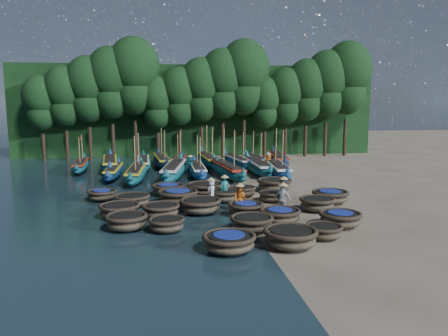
{
  "coord_description": "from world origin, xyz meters",
  "views": [
    {
      "loc": [
        -4.2,
        -26.32,
        5.98
      ],
      "look_at": [
        0.23,
        4.21,
        1.3
      ],
      "focal_mm": 35.0,
      "sensor_mm": 36.0,
      "label": 1
    }
  ],
  "objects": [
    {
      "name": "long_boat_5",
      "position": [
        -1.3,
        8.59,
        0.52
      ],
      "size": [
        1.37,
        7.76,
        3.3
      ],
      "rotation": [
        0.0,
        0.0,
        0.0
      ],
      "color": "navy",
      "rests_on": "ground"
    },
    {
      "name": "long_boat_9",
      "position": [
        -11.18,
        12.76,
        0.49
      ],
      "size": [
        1.8,
        7.27,
        3.1
      ],
      "rotation": [
        0.0,
        0.0,
        0.07
      ],
      "color": "#105B55",
      "rests_on": "ground"
    },
    {
      "name": "tree_12",
      "position": [
        11.6,
        20.0,
        7.32
      ],
      "size": [
        4.51,
        4.51,
        10.63
      ],
      "color": "black",
      "rests_on": "ground"
    },
    {
      "name": "coracle_12",
      "position": [
        -2.15,
        -3.41,
        0.46
      ],
      "size": [
        2.52,
        2.52,
        0.81
      ],
      "rotation": [
        0.0,
        0.0,
        0.22
      ],
      "color": "brown",
      "rests_on": "ground"
    },
    {
      "name": "coracle_20",
      "position": [
        -7.83,
        0.59,
        0.38
      ],
      "size": [
        1.88,
        1.88,
        0.65
      ],
      "rotation": [
        0.0,
        0.0,
        0.14
      ],
      "color": "brown",
      "rests_on": "ground"
    },
    {
      "name": "fisherman_5",
      "position": [
        -1.83,
        9.4,
        0.83
      ],
      "size": [
        1.51,
        1.11,
        1.78
      ],
      "rotation": [
        0.0,
        0.0,
        2.64
      ],
      "color": "#1B7475",
      "rests_on": "ground"
    },
    {
      "name": "coracle_3",
      "position": [
        1.0,
        -9.56,
        0.47
      ],
      "size": [
        2.49,
        2.49,
        0.82
      ],
      "rotation": [
        0.0,
        0.0,
        -0.2
      ],
      "color": "brown",
      "rests_on": "ground"
    },
    {
      "name": "tree_2",
      "position": [
        -11.4,
        20.0,
        7.32
      ],
      "size": [
        4.51,
        4.51,
        10.63
      ],
      "color": "black",
      "rests_on": "ground"
    },
    {
      "name": "long_boat_10",
      "position": [
        -8.66,
        12.72,
        0.6
      ],
      "size": [
        2.48,
        8.91,
        1.58
      ],
      "rotation": [
        0.0,
        0.0,
        0.11
      ],
      "color": "navy",
      "rests_on": "ground"
    },
    {
      "name": "long_boat_6",
      "position": [
        0.99,
        7.71,
        0.6
      ],
      "size": [
        2.66,
        8.84,
        3.78
      ],
      "rotation": [
        0.0,
        0.0,
        0.13
      ],
      "color": "#105B55",
      "rests_on": "ground"
    },
    {
      "name": "fisherman_6",
      "position": [
        4.8,
        9.4,
        0.89
      ],
      "size": [
        0.95,
        0.95,
        1.86
      ],
      "rotation": [
        0.0,
        0.0,
        2.37
      ],
      "color": "#C4621A",
      "rests_on": "ground"
    },
    {
      "name": "tree_3",
      "position": [
        -9.1,
        20.0,
        8.0
      ],
      "size": [
        4.92,
        4.92,
        11.6
      ],
      "color": "black",
      "rests_on": "ground"
    },
    {
      "name": "long_boat_14",
      "position": [
        0.15,
        13.96,
        0.6
      ],
      "size": [
        2.13,
        8.86,
        3.77
      ],
      "rotation": [
        0.0,
        0.0,
        0.07
      ],
      "color": "#105B55",
      "rests_on": "ground"
    },
    {
      "name": "long_boat_11",
      "position": [
        -5.8,
        12.9,
        0.54
      ],
      "size": [
        1.66,
        8.1,
        1.43
      ],
      "rotation": [
        0.0,
        0.0,
        0.03
      ],
      "color": "#105B55",
      "rests_on": "ground"
    },
    {
      "name": "tree_9",
      "position": [
        4.7,
        20.0,
        8.67
      ],
      "size": [
        5.34,
        5.34,
        12.58
      ],
      "color": "black",
      "rests_on": "ground"
    },
    {
      "name": "tree_5",
      "position": [
        -4.5,
        20.0,
        5.97
      ],
      "size": [
        3.68,
        3.68,
        8.68
      ],
      "color": "black",
      "rests_on": "ground"
    },
    {
      "name": "fisherman_4",
      "position": [
        2.2,
        -4.21,
        0.89
      ],
      "size": [
        1.0,
        0.93,
        1.85
      ],
      "rotation": [
        0.0,
        0.0,
        2.46
      ],
      "color": "silver",
      "rests_on": "ground"
    },
    {
      "name": "fisherman_3",
      "position": [
        2.84,
        -2.11,
        0.85
      ],
      "size": [
        0.93,
        1.19,
        1.81
      ],
      "rotation": [
        0.0,
        0.0,
        1.21
      ],
      "color": "black",
      "rests_on": "ground"
    },
    {
      "name": "long_boat_4",
      "position": [
        -3.21,
        7.99,
        0.62
      ],
      "size": [
        3.05,
        9.1,
        1.62
      ],
      "rotation": [
        0.0,
        0.0,
        -0.16
      ],
      "color": "#105B55",
      "rests_on": "ground"
    },
    {
      "name": "long_boat_13",
      "position": [
        -2.65,
        13.02,
        0.51
      ],
      "size": [
        2.32,
        7.48,
        3.21
      ],
      "rotation": [
        0.0,
        0.0,
        -0.14
      ],
      "color": "#10253D",
      "rests_on": "ground"
    },
    {
      "name": "tree_13",
      "position": [
        13.9,
        20.0,
        8.0
      ],
      "size": [
        4.92,
        4.92,
        11.6
      ],
      "color": "black",
      "rests_on": "ground"
    },
    {
      "name": "fisherman_0",
      "position": [
        -1.35,
        -1.53,
        0.84
      ],
      "size": [
        0.52,
        0.77,
        1.75
      ],
      "rotation": [
        0.0,
        0.0,
        4.69
      ],
      "color": "silver",
      "rests_on": "ground"
    },
    {
      "name": "tree_8",
      "position": [
        2.4,
        20.0,
        8.0
      ],
      "size": [
        4.92,
        4.92,
        11.6
      ],
      "color": "black",
      "rests_on": "ground"
    },
    {
      "name": "coracle_2",
      "position": [
        -1.58,
        -9.67,
        0.43
      ],
      "size": [
        2.27,
        2.27,
        0.74
      ],
      "rotation": [
        0.0,
        0.0,
        0.11
      ],
      "color": "brown",
      "rests_on": "ground"
    },
    {
      "name": "long_boat_17",
      "position": [
        6.81,
        13.61,
        0.59
      ],
      "size": [
        2.61,
        8.7,
        1.54
      ],
      "rotation": [
        0.0,
        0.0,
        -0.13
      ],
      "color": "#10253D",
      "rests_on": "ground"
    },
    {
      "name": "long_boat_12",
      "position": [
        -4.13,
        14.18,
        0.56
      ],
      "size": [
        2.23,
        8.23,
        3.51
      ],
      "rotation": [
        0.0,
        0.0,
        0.1
      ],
      "color": "#10253D",
      "rests_on": "ground"
    },
    {
      "name": "tree_0",
      "position": [
        -16.0,
        20.0,
        5.97
      ],
      "size": [
        3.68,
        3.68,
        8.68
      ],
      "color": "black",
      "rests_on": "ground"
    },
    {
      "name": "coracle_6",
      "position": [
        -4.02,
        -6.53,
        0.38
      ],
      "size": [
        1.72,
        1.72,
        0.66
      ],
      "rotation": [
        0.0,
        0.0,
        -0.0
      ],
      "color": "brown",
      "rests_on": "ground"
    },
    {
      "name": "tree_10",
      "position": [
        7.0,
        20.0,
        5.97
      ],
      "size": [
        3.68,
        3.68,
        8.68
      ],
      "color": "black",
      "rests_on": "ground"
    },
    {
      "name": "foliage_wall",
      "position": [
        0.0,
        23.5,
        5.0
      ],
      "size": [
        40.0,
        3.0,
        10.0
      ],
      "primitive_type": "cube",
      "color": "black",
      "rests_on": "ground"
    },
    {
      "name": "long_boat_15",
      "position": [
        2.74,
        13.06,
        0.53
      ],
      "size": [
        2.5,
        7.84,
        3.36
      ],
      "rotation": [
        0.0,
        0.0,
        0.15
      ],
      "color": "navy",
      "rests_on": "ground"
    },
    {
      "name": "tree_7",
      "position": [
        0.1,
        20.0,
        7.32
      ],
      "size": [
        4.51,
        4.51,
        10.63
      ],
      "color": "black",
      "rests_on": "ground"
    },
    {
      "name": "long_boat_7",
      "position": [
        3.79,
        9.16,
        0.59
      ],
      "size": [
        1.66,
        8.83,
        1.55
      ],
      "rotation": [
        0.0,
        0.0,
        0.01
      ],
      "color": "#105B55",
      "rests_on": "ground"
    },
    {
      "name": "coracle_24",
      "position": [
        3.32,
        1.8,
        0.48
      ],
      "size": [
        2.6,
        2.6,
        0.85
      ],
      "rotation": [
        0.0,
        0.0,
        -0.21
      ],
      "color": "brown",
      "rests_on": "ground"
    },
    {
      "name": "coracle_16",
      "position": [
        -3.27,
        -0.91,
        0.47
      ],
      "size": [
        2.76,
        2.76,
        0.81
      ],
      "rotation": [
        0.0,
        0.0,
        -0.25
      ],
      "color": "brown",
      "rests_on": "ground"
    },
    {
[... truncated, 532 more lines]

